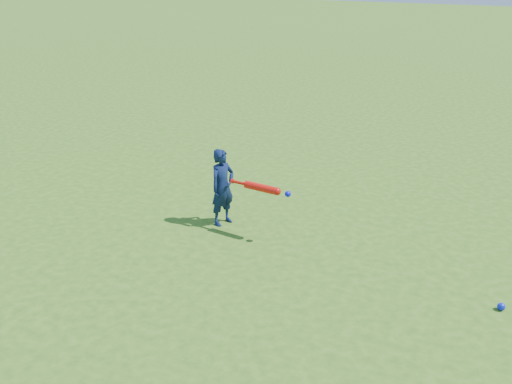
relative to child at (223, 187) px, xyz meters
The scene contains 4 objects.
ground 1.05m from the child, 39.36° to the left, with size 80.00×80.00×0.00m, color #336417.
child is the anchor object (origin of this frame).
ground_ball_blue 3.48m from the child, ahead, with size 0.08×0.08×0.08m, color #0C1EDB.
bat_swing 0.66m from the child, ahead, with size 0.83×0.14×0.09m.
Camera 1 is at (2.71, -6.35, 3.19)m, focal length 40.00 mm.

